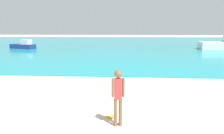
% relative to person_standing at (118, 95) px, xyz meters
% --- Properties ---
extents(water, '(160.00, 60.00, 0.06)m').
position_rel_person_standing_xyz_m(water, '(-0.49, 35.33, -0.85)').
color(water, teal).
rests_on(water, ground).
extents(person_standing, '(0.35, 0.21, 1.55)m').
position_rel_person_standing_xyz_m(person_standing, '(0.00, 0.00, 0.00)').
color(person_standing, brown).
rests_on(person_standing, ground).
extents(frisbee, '(0.23, 0.23, 0.03)m').
position_rel_person_standing_xyz_m(frisbee, '(-0.23, 0.48, -0.87)').
color(frisbee, orange).
rests_on(frisbee, ground).
extents(boat_near, '(3.85, 2.32, 1.25)m').
position_rel_person_standing_xyz_m(boat_near, '(-13.56, 20.25, -0.39)').
color(boat_near, navy).
rests_on(boat_near, water).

